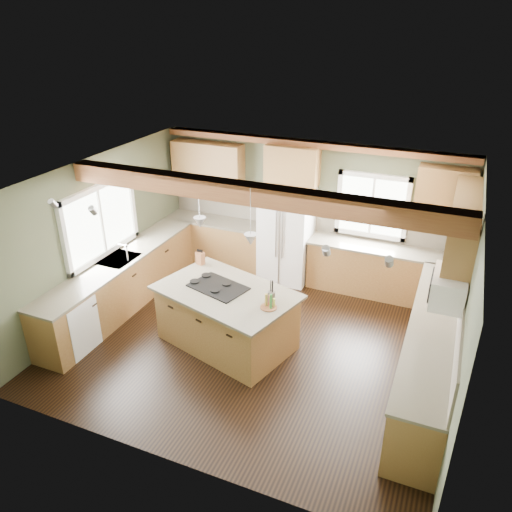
% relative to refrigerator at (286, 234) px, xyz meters
% --- Properties ---
extents(floor, '(5.60, 5.60, 0.00)m').
position_rel_refrigerator_xyz_m(floor, '(0.30, -2.12, -0.90)').
color(floor, black).
rests_on(floor, ground).
extents(ceiling, '(5.60, 5.60, 0.00)m').
position_rel_refrigerator_xyz_m(ceiling, '(0.30, -2.12, 1.70)').
color(ceiling, silver).
rests_on(ceiling, wall_back).
extents(wall_back, '(5.60, 0.00, 5.60)m').
position_rel_refrigerator_xyz_m(wall_back, '(0.30, 0.38, 0.40)').
color(wall_back, '#4C553C').
rests_on(wall_back, ground).
extents(wall_left, '(0.00, 5.00, 5.00)m').
position_rel_refrigerator_xyz_m(wall_left, '(-2.50, -2.12, 0.40)').
color(wall_left, '#4C553C').
rests_on(wall_left, ground).
extents(wall_right, '(0.00, 5.00, 5.00)m').
position_rel_refrigerator_xyz_m(wall_right, '(3.10, -2.12, 0.40)').
color(wall_right, '#4C553C').
rests_on(wall_right, ground).
extents(ceiling_beam, '(5.55, 0.26, 0.26)m').
position_rel_refrigerator_xyz_m(ceiling_beam, '(0.30, -2.33, 1.57)').
color(ceiling_beam, brown).
rests_on(ceiling_beam, ceiling).
extents(soffit_trim, '(5.55, 0.20, 0.10)m').
position_rel_refrigerator_xyz_m(soffit_trim, '(0.30, 0.28, 1.64)').
color(soffit_trim, brown).
rests_on(soffit_trim, ceiling).
extents(backsplash_back, '(5.58, 0.03, 0.58)m').
position_rel_refrigerator_xyz_m(backsplash_back, '(0.30, 0.36, 0.31)').
color(backsplash_back, brown).
rests_on(backsplash_back, wall_back).
extents(backsplash_right, '(0.03, 3.70, 0.58)m').
position_rel_refrigerator_xyz_m(backsplash_right, '(3.08, -2.07, 0.31)').
color(backsplash_right, brown).
rests_on(backsplash_right, wall_right).
extents(base_cab_back_left, '(2.02, 0.60, 0.88)m').
position_rel_refrigerator_xyz_m(base_cab_back_left, '(-1.49, 0.08, -0.46)').
color(base_cab_back_left, brown).
rests_on(base_cab_back_left, floor).
extents(counter_back_left, '(2.06, 0.64, 0.04)m').
position_rel_refrigerator_xyz_m(counter_back_left, '(-1.49, 0.08, 0.00)').
color(counter_back_left, '#453F33').
rests_on(counter_back_left, base_cab_back_left).
extents(base_cab_back_right, '(2.62, 0.60, 0.88)m').
position_rel_refrigerator_xyz_m(base_cab_back_right, '(1.79, 0.08, -0.46)').
color(base_cab_back_right, brown).
rests_on(base_cab_back_right, floor).
extents(counter_back_right, '(2.66, 0.64, 0.04)m').
position_rel_refrigerator_xyz_m(counter_back_right, '(1.79, 0.08, 0.00)').
color(counter_back_right, '#453F33').
rests_on(counter_back_right, base_cab_back_right).
extents(base_cab_left, '(0.60, 3.70, 0.88)m').
position_rel_refrigerator_xyz_m(base_cab_left, '(-2.20, -2.07, -0.46)').
color(base_cab_left, brown).
rests_on(base_cab_left, floor).
extents(counter_left, '(0.64, 3.74, 0.04)m').
position_rel_refrigerator_xyz_m(counter_left, '(-2.20, -2.07, 0.00)').
color(counter_left, '#453F33').
rests_on(counter_left, base_cab_left).
extents(base_cab_right, '(0.60, 3.70, 0.88)m').
position_rel_refrigerator_xyz_m(base_cab_right, '(2.80, -2.07, -0.46)').
color(base_cab_right, brown).
rests_on(base_cab_right, floor).
extents(counter_right, '(0.64, 3.74, 0.04)m').
position_rel_refrigerator_xyz_m(counter_right, '(2.80, -2.07, 0.00)').
color(counter_right, '#453F33').
rests_on(counter_right, base_cab_right).
extents(upper_cab_back_left, '(1.40, 0.35, 0.90)m').
position_rel_refrigerator_xyz_m(upper_cab_back_left, '(-1.69, 0.21, 1.05)').
color(upper_cab_back_left, brown).
rests_on(upper_cab_back_left, wall_back).
extents(upper_cab_over_fridge, '(0.96, 0.35, 0.70)m').
position_rel_refrigerator_xyz_m(upper_cab_over_fridge, '(-0.00, 0.21, 1.25)').
color(upper_cab_over_fridge, brown).
rests_on(upper_cab_over_fridge, wall_back).
extents(upper_cab_right, '(0.35, 2.20, 0.90)m').
position_rel_refrigerator_xyz_m(upper_cab_right, '(2.92, -1.22, 1.05)').
color(upper_cab_right, brown).
rests_on(upper_cab_right, wall_right).
extents(upper_cab_back_corner, '(0.90, 0.35, 0.90)m').
position_rel_refrigerator_xyz_m(upper_cab_back_corner, '(2.60, 0.21, 1.05)').
color(upper_cab_back_corner, brown).
rests_on(upper_cab_back_corner, wall_back).
extents(window_left, '(0.04, 1.60, 1.05)m').
position_rel_refrigerator_xyz_m(window_left, '(-2.48, -2.07, 0.65)').
color(window_left, white).
rests_on(window_left, wall_left).
extents(window_back, '(1.10, 0.04, 1.00)m').
position_rel_refrigerator_xyz_m(window_back, '(1.45, 0.36, 0.65)').
color(window_back, white).
rests_on(window_back, wall_back).
extents(sink, '(0.50, 0.65, 0.03)m').
position_rel_refrigerator_xyz_m(sink, '(-2.20, -2.07, 0.01)').
color(sink, '#262628').
rests_on(sink, counter_left).
extents(faucet, '(0.02, 0.02, 0.28)m').
position_rel_refrigerator_xyz_m(faucet, '(-2.02, -2.07, 0.15)').
color(faucet, '#B2B2B7').
rests_on(faucet, sink).
extents(dishwasher, '(0.60, 0.60, 0.84)m').
position_rel_refrigerator_xyz_m(dishwasher, '(-2.19, -3.37, -0.47)').
color(dishwasher, white).
rests_on(dishwasher, floor).
extents(oven, '(0.60, 0.72, 0.84)m').
position_rel_refrigerator_xyz_m(oven, '(2.79, -3.37, -0.47)').
color(oven, white).
rests_on(oven, floor).
extents(microwave, '(0.40, 0.70, 0.38)m').
position_rel_refrigerator_xyz_m(microwave, '(2.88, -2.17, 0.65)').
color(microwave, white).
rests_on(microwave, wall_right).
extents(pendant_left, '(0.18, 0.18, 0.16)m').
position_rel_refrigerator_xyz_m(pendant_left, '(-0.55, -2.20, 0.98)').
color(pendant_left, '#B2B2B7').
rests_on(pendant_left, ceiling).
extents(pendant_right, '(0.18, 0.18, 0.16)m').
position_rel_refrigerator_xyz_m(pendant_right, '(0.35, -2.46, 0.98)').
color(pendant_right, '#B2B2B7').
rests_on(pendant_right, ceiling).
extents(refrigerator, '(0.90, 0.74, 1.80)m').
position_rel_refrigerator_xyz_m(refrigerator, '(0.00, 0.00, 0.00)').
color(refrigerator, white).
rests_on(refrigerator, floor).
extents(island, '(2.14, 1.63, 0.88)m').
position_rel_refrigerator_xyz_m(island, '(-0.10, -2.33, -0.46)').
color(island, brown).
rests_on(island, floor).
extents(island_top, '(2.29, 1.79, 0.04)m').
position_rel_refrigerator_xyz_m(island_top, '(-0.10, -2.33, 0.00)').
color(island_top, '#453F33').
rests_on(island_top, island).
extents(cooktop, '(0.94, 0.75, 0.02)m').
position_rel_refrigerator_xyz_m(cooktop, '(-0.25, -2.29, 0.03)').
color(cooktop, black).
rests_on(cooktop, island_top).
extents(knife_block, '(0.15, 0.13, 0.21)m').
position_rel_refrigerator_xyz_m(knife_block, '(-0.86, -1.71, 0.13)').
color(knife_block, brown).
rests_on(knife_block, island_top).
extents(utensil_crock, '(0.13, 0.13, 0.15)m').
position_rel_refrigerator_xyz_m(utensil_crock, '(0.61, -2.33, 0.09)').
color(utensil_crock, '#473F39').
rests_on(utensil_crock, island_top).
extents(bottle_tray, '(0.30, 0.30, 0.22)m').
position_rel_refrigerator_xyz_m(bottle_tray, '(0.64, -2.52, 0.13)').
color(bottle_tray, brown).
rests_on(bottle_tray, island_top).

